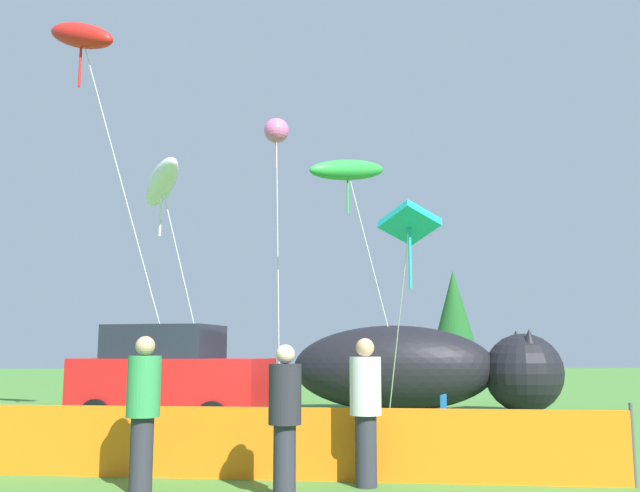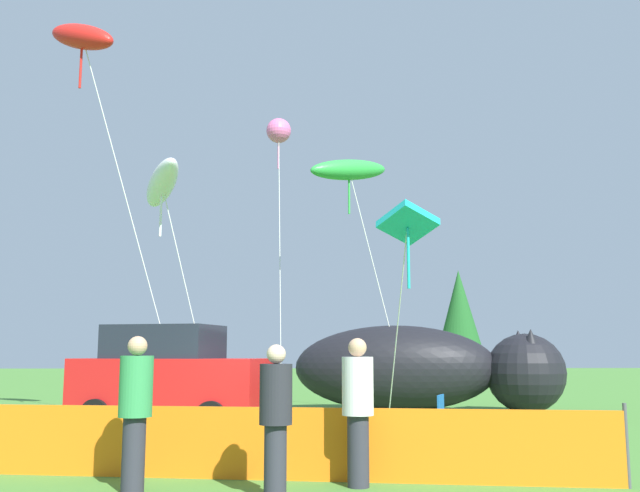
{
  "view_description": "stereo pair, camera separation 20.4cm",
  "coord_description": "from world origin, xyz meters",
  "px_view_note": "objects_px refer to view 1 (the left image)",
  "views": [
    {
      "loc": [
        0.62,
        -13.06,
        1.62
      ],
      "look_at": [
        1.49,
        3.77,
        4.14
      ],
      "focal_mm": 40.0,
      "sensor_mm": 36.0,
      "label": 1
    },
    {
      "loc": [
        0.83,
        -13.07,
        1.62
      ],
      "look_at": [
        1.49,
        3.77,
        4.14
      ],
      "focal_mm": 40.0,
      "sensor_mm": 36.0,
      "label": 2
    }
  ],
  "objects_px": {
    "kite_teal_diamond": "(409,227)",
    "parked_car": "(170,377)",
    "kite_pink_octopus": "(276,132)",
    "spectator_in_red_shirt": "(366,405)",
    "folding_chair": "(436,417)",
    "spectator_in_white_shirt": "(285,414)",
    "kite_red_lizard": "(82,37)",
    "spectator_in_grey_shirt": "(143,406)",
    "inflatable_cat": "(420,372)",
    "kite_green_fish": "(348,171)",
    "kite_white_ghost": "(161,184)"
  },
  "relations": [
    {
      "from": "kite_teal_diamond",
      "to": "parked_car",
      "type": "bearing_deg",
      "value": 156.44
    },
    {
      "from": "kite_pink_octopus",
      "to": "spectator_in_red_shirt",
      "type": "bearing_deg",
      "value": -84.71
    },
    {
      "from": "folding_chair",
      "to": "spectator_in_white_shirt",
      "type": "relative_size",
      "value": 0.53
    },
    {
      "from": "kite_pink_octopus",
      "to": "kite_red_lizard",
      "type": "bearing_deg",
      "value": -126.04
    },
    {
      "from": "parked_car",
      "to": "kite_teal_diamond",
      "type": "xyz_separation_m",
      "value": [
        4.94,
        -2.16,
        3.01
      ]
    },
    {
      "from": "folding_chair",
      "to": "kite_pink_octopus",
      "type": "height_order",
      "value": "kite_pink_octopus"
    },
    {
      "from": "parked_car",
      "to": "kite_red_lizard",
      "type": "relative_size",
      "value": 0.46
    },
    {
      "from": "kite_red_lizard",
      "to": "folding_chair",
      "type": "bearing_deg",
      "value": -28.84
    },
    {
      "from": "parked_car",
      "to": "spectator_in_grey_shirt",
      "type": "relative_size",
      "value": 2.5
    },
    {
      "from": "folding_chair",
      "to": "kite_red_lizard",
      "type": "distance_m",
      "value": 12.19
    },
    {
      "from": "kite_red_lizard",
      "to": "kite_pink_octopus",
      "type": "bearing_deg",
      "value": 53.96
    },
    {
      "from": "inflatable_cat",
      "to": "spectator_in_red_shirt",
      "type": "relative_size",
      "value": 4.17
    },
    {
      "from": "kite_green_fish",
      "to": "spectator_in_white_shirt",
      "type": "bearing_deg",
      "value": -98.73
    },
    {
      "from": "folding_chair",
      "to": "parked_car",
      "type": "bearing_deg",
      "value": -12.68
    },
    {
      "from": "kite_pink_octopus",
      "to": "spectator_in_white_shirt",
      "type": "bearing_deg",
      "value": -88.83
    },
    {
      "from": "kite_pink_octopus",
      "to": "spectator_in_grey_shirt",
      "type": "bearing_deg",
      "value": -95.54
    },
    {
      "from": "parked_car",
      "to": "kite_green_fish",
      "type": "relative_size",
      "value": 0.61
    },
    {
      "from": "spectator_in_white_shirt",
      "to": "kite_white_ghost",
      "type": "relative_size",
      "value": 0.27
    },
    {
      "from": "inflatable_cat",
      "to": "spectator_in_grey_shirt",
      "type": "xyz_separation_m",
      "value": [
        -5.44,
        -11.09,
        -0.1
      ]
    },
    {
      "from": "spectator_in_grey_shirt",
      "to": "spectator_in_red_shirt",
      "type": "xyz_separation_m",
      "value": [
        2.67,
        0.22,
        -0.01
      ]
    },
    {
      "from": "inflatable_cat",
      "to": "kite_white_ghost",
      "type": "xyz_separation_m",
      "value": [
        -6.77,
        -2.76,
        4.58
      ]
    },
    {
      "from": "kite_red_lizard",
      "to": "kite_green_fish",
      "type": "xyz_separation_m",
      "value": [
        6.75,
        3.48,
        -2.32
      ]
    },
    {
      "from": "kite_green_fish",
      "to": "kite_pink_octopus",
      "type": "bearing_deg",
      "value": 126.09
    },
    {
      "from": "inflatable_cat",
      "to": "spectator_in_grey_shirt",
      "type": "relative_size",
      "value": 4.13
    },
    {
      "from": "spectator_in_red_shirt",
      "to": "kite_white_ghost",
      "type": "relative_size",
      "value": 0.29
    },
    {
      "from": "folding_chair",
      "to": "spectator_in_red_shirt",
      "type": "xyz_separation_m",
      "value": [
        -1.61,
        -3.46,
        0.45
      ]
    },
    {
      "from": "inflatable_cat",
      "to": "kite_pink_octopus",
      "type": "bearing_deg",
      "value": 153.9
    },
    {
      "from": "kite_white_ghost",
      "to": "parked_car",
      "type": "bearing_deg",
      "value": -64.03
    },
    {
      "from": "spectator_in_grey_shirt",
      "to": "inflatable_cat",
      "type": "bearing_deg",
      "value": 63.84
    },
    {
      "from": "spectator_in_red_shirt",
      "to": "kite_green_fish",
      "type": "distance_m",
      "value": 12.57
    },
    {
      "from": "spectator_in_white_shirt",
      "to": "inflatable_cat",
      "type": "bearing_deg",
      "value": 71.93
    },
    {
      "from": "folding_chair",
      "to": "spectator_in_grey_shirt",
      "type": "height_order",
      "value": "spectator_in_grey_shirt"
    },
    {
      "from": "inflatable_cat",
      "to": "kite_pink_octopus",
      "type": "height_order",
      "value": "kite_pink_octopus"
    },
    {
      "from": "spectator_in_red_shirt",
      "to": "kite_red_lizard",
      "type": "bearing_deg",
      "value": 127.96
    },
    {
      "from": "kite_teal_diamond",
      "to": "kite_white_ghost",
      "type": "distance_m",
      "value": 6.54
    },
    {
      "from": "kite_white_ghost",
      "to": "kite_green_fish",
      "type": "distance_m",
      "value": 5.79
    },
    {
      "from": "kite_green_fish",
      "to": "parked_car",
      "type": "bearing_deg",
      "value": -136.61
    },
    {
      "from": "kite_green_fish",
      "to": "kite_red_lizard",
      "type": "bearing_deg",
      "value": -152.69
    },
    {
      "from": "folding_chair",
      "to": "kite_white_ghost",
      "type": "height_order",
      "value": "kite_white_ghost"
    },
    {
      "from": "kite_white_ghost",
      "to": "spectator_in_grey_shirt",
      "type": "bearing_deg",
      "value": -80.93
    },
    {
      "from": "spectator_in_red_shirt",
      "to": "kite_pink_octopus",
      "type": "relative_size",
      "value": 0.19
    },
    {
      "from": "spectator_in_white_shirt",
      "to": "kite_teal_diamond",
      "type": "distance_m",
      "value": 6.85
    },
    {
      "from": "parked_car",
      "to": "spectator_in_grey_shirt",
      "type": "height_order",
      "value": "parked_car"
    },
    {
      "from": "spectator_in_white_shirt",
      "to": "folding_chair",
      "type": "bearing_deg",
      "value": 57.83
    },
    {
      "from": "parked_car",
      "to": "folding_chair",
      "type": "xyz_separation_m",
      "value": [
        5.09,
        -3.58,
        -0.55
      ]
    },
    {
      "from": "kite_white_ghost",
      "to": "kite_red_lizard",
      "type": "height_order",
      "value": "kite_red_lizard"
    },
    {
      "from": "parked_car",
      "to": "inflatable_cat",
      "type": "xyz_separation_m",
      "value": [
        6.25,
        3.83,
        0.01
      ]
    },
    {
      "from": "spectator_in_white_shirt",
      "to": "kite_pink_octopus",
      "type": "bearing_deg",
      "value": 91.17
    },
    {
      "from": "kite_green_fish",
      "to": "kite_teal_diamond",
      "type": "bearing_deg",
      "value": -84.03
    },
    {
      "from": "folding_chair",
      "to": "kite_red_lizard",
      "type": "bearing_deg",
      "value": -6.41
    }
  ]
}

